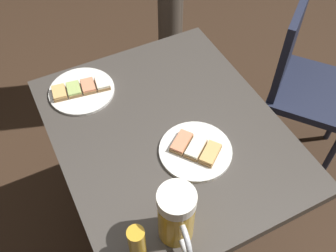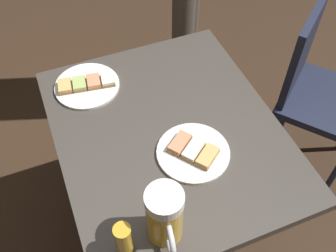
{
  "view_description": "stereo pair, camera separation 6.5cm",
  "coord_description": "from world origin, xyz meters",
  "views": [
    {
      "loc": [
        -0.69,
        0.35,
        1.73
      ],
      "look_at": [
        0.0,
        0.0,
        0.78
      ],
      "focal_mm": 41.65,
      "sensor_mm": 36.0,
      "label": 1
    },
    {
      "loc": [
        -0.71,
        0.29,
        1.73
      ],
      "look_at": [
        0.0,
        0.0,
        0.78
      ],
      "focal_mm": 41.65,
      "sensor_mm": 36.0,
      "label": 2
    }
  ],
  "objects": [
    {
      "name": "beer_glass_small",
      "position": [
        -0.32,
        0.24,
        0.81
      ],
      "size": [
        0.04,
        0.04,
        0.11
      ],
      "primitive_type": "cylinder",
      "color": "gold",
      "rests_on": "cafe_table"
    },
    {
      "name": "beer_mug",
      "position": [
        -0.32,
        0.14,
        0.85
      ],
      "size": [
        0.16,
        0.09,
        0.19
      ],
      "color": "gold",
      "rests_on": "cafe_table"
    },
    {
      "name": "ground_plane",
      "position": [
        0.0,
        0.0,
        0.0
      ],
      "size": [
        6.0,
        6.0,
        0.0
      ],
      "primitive_type": "plane",
      "color": "#382619"
    },
    {
      "name": "plate_near",
      "position": [
        -0.11,
        -0.04,
        0.77
      ],
      "size": [
        0.22,
        0.22,
        0.03
      ],
      "color": "white",
      "rests_on": "cafe_table"
    },
    {
      "name": "plate_far",
      "position": [
        0.28,
        0.19,
        0.77
      ],
      "size": [
        0.23,
        0.23,
        0.03
      ],
      "color": "white",
      "rests_on": "cafe_table"
    },
    {
      "name": "cafe_chair",
      "position": [
        0.17,
        -0.77,
        0.5
      ],
      "size": [
        0.53,
        0.53,
        0.86
      ],
      "rotation": [
        0.0,
        0.0,
        2.26
      ],
      "color": "#1E2338",
      "rests_on": "ground_plane"
    },
    {
      "name": "cafe_table",
      "position": [
        0.0,
        0.0,
        0.6
      ],
      "size": [
        0.84,
        0.69,
        0.76
      ],
      "color": "black",
      "rests_on": "ground_plane"
    }
  ]
}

